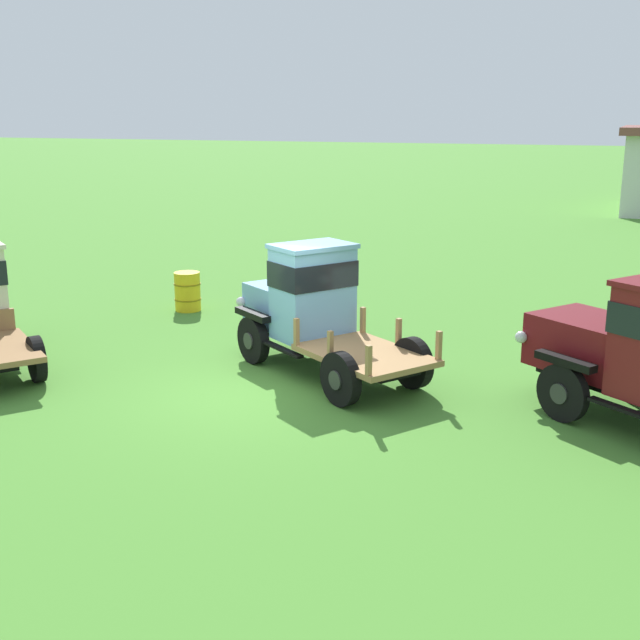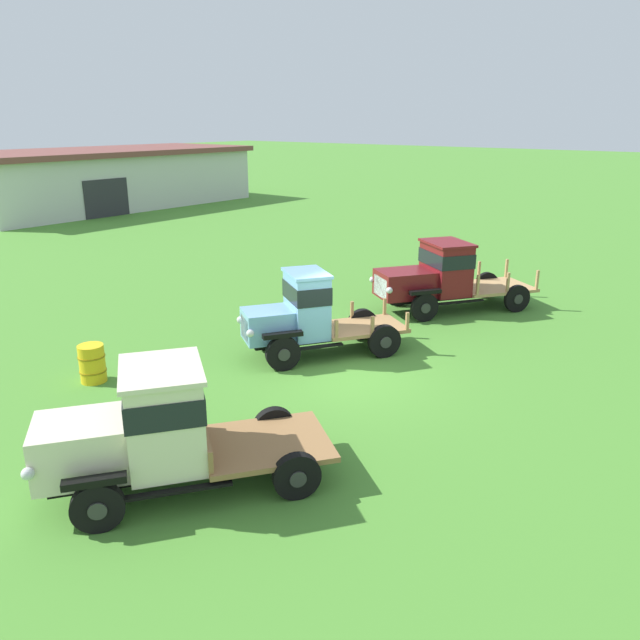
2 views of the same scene
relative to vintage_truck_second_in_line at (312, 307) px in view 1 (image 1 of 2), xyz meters
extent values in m
plane|color=#47842D|center=(-0.34, -1.61, -1.15)|extent=(240.00, 240.00, 0.00)
cylinder|color=black|center=(-6.74, -0.75, -0.74)|extent=(0.78, 0.64, 0.83)
cylinder|color=#2D2D2D|center=(-6.68, -0.66, -0.74)|extent=(0.25, 0.19, 0.29)
cylinder|color=black|center=(-4.18, -2.60, -0.74)|extent=(0.78, 0.64, 0.83)
cylinder|color=#2D2D2D|center=(-4.12, -2.51, -0.74)|extent=(0.25, 0.19, 0.29)
cube|color=black|center=(-5.75, -1.49, -0.68)|extent=(1.45, 1.10, 0.05)
cylinder|color=black|center=(-1.14, -0.17, -0.70)|extent=(0.86, 0.65, 0.90)
cylinder|color=#2D2D2D|center=(-1.20, -0.27, -0.70)|extent=(0.28, 0.20, 0.31)
cylinder|color=black|center=(-0.30, 1.11, -0.70)|extent=(0.86, 0.65, 0.90)
cylinder|color=#2D2D2D|center=(-0.24, 1.20, -0.70)|extent=(0.28, 0.20, 0.31)
cylinder|color=black|center=(1.22, -1.71, -0.70)|extent=(0.86, 0.65, 0.90)
cylinder|color=#2D2D2D|center=(1.15, -1.80, -0.70)|extent=(0.28, 0.20, 0.31)
cylinder|color=black|center=(2.05, -0.42, -0.70)|extent=(0.86, 0.65, 0.90)
cylinder|color=#2D2D2D|center=(2.11, -0.33, -0.70)|extent=(0.28, 0.20, 0.31)
cube|color=black|center=(0.45, -0.29, -0.62)|extent=(3.85, 2.92, 0.12)
cube|color=#70A3D1|center=(-0.87, 0.57, -0.15)|extent=(1.62, 1.57, 0.81)
cube|color=silver|center=(-1.37, 0.89, -0.19)|extent=(0.51, 0.74, 0.60)
sphere|color=silver|center=(-1.69, 0.42, -0.13)|extent=(0.20, 0.20, 0.20)
sphere|color=silver|center=(-1.06, 1.38, -0.13)|extent=(0.20, 0.20, 0.20)
cube|color=black|center=(-1.14, -0.17, -0.20)|extent=(0.98, 0.73, 0.12)
cube|color=black|center=(-0.30, 1.11, -0.20)|extent=(0.98, 0.73, 0.12)
cube|color=#70A3D1|center=(0.02, -0.02, 0.27)|extent=(1.49, 1.62, 1.66)
cube|color=black|center=(0.02, -0.02, 0.65)|extent=(1.54, 1.67, 0.46)
cube|color=#70A3D1|center=(0.02, -0.02, 1.14)|extent=(1.60, 1.72, 0.08)
cube|color=black|center=(-0.31, -0.69, -0.64)|extent=(1.14, 0.81, 0.05)
cube|color=black|center=(0.51, 0.56, -0.64)|extent=(1.14, 0.81, 0.05)
cube|color=#9E7547|center=(1.35, -0.88, -0.51)|extent=(2.73, 2.52, 0.10)
cube|color=#9E7547|center=(0.10, -0.93, -0.22)|extent=(0.11, 0.11, 0.48)
cube|color=#9E7547|center=(0.90, 0.28, -0.22)|extent=(0.11, 0.11, 0.48)
cube|color=#9E7547|center=(0.95, -1.49, -0.22)|extent=(0.11, 0.11, 0.48)
cube|color=#9E7547|center=(1.75, -0.27, -0.22)|extent=(0.11, 0.11, 0.48)
cube|color=#9E7547|center=(1.80, -2.05, -0.22)|extent=(0.11, 0.11, 0.48)
cube|color=#9E7547|center=(2.60, -0.83, -0.22)|extent=(0.11, 0.11, 0.48)
cylinder|color=black|center=(4.61, -1.05, -0.69)|extent=(0.84, 0.64, 0.91)
cylinder|color=#2D2D2D|center=(4.56, -1.12, -0.69)|extent=(0.28, 0.21, 0.32)
cylinder|color=black|center=(5.67, 0.49, -0.69)|extent=(0.84, 0.64, 0.91)
cube|color=maroon|center=(4.92, -0.13, -0.13)|extent=(2.18, 2.06, 0.85)
cube|color=silver|center=(4.23, 0.34, -0.17)|extent=(0.63, 0.88, 0.64)
sphere|color=silver|center=(3.82, -0.23, -0.10)|extent=(0.20, 0.20, 0.20)
sphere|color=silver|center=(4.62, 0.93, -0.10)|extent=(0.20, 0.20, 0.20)
cube|color=black|center=(4.61, -1.05, -0.19)|extent=(0.98, 0.76, 0.12)
cube|color=black|center=(5.69, -1.77, -0.63)|extent=(1.40, 1.02, 0.05)
cylinder|color=gold|center=(-4.51, 3.01, -0.68)|extent=(0.62, 0.62, 0.93)
cylinder|color=#896E0F|center=(-4.51, 3.01, -0.50)|extent=(0.65, 0.65, 0.03)
cylinder|color=#896E0F|center=(-4.51, 3.01, -0.87)|extent=(0.65, 0.65, 0.03)
camera|label=1|loc=(5.56, -13.20, 3.44)|focal=45.00mm
camera|label=2|loc=(-12.18, -9.96, 4.98)|focal=35.00mm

